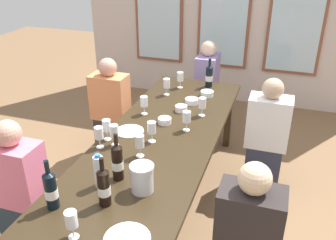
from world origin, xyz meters
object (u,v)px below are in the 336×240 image
Objects in this scene: tasting_bowl_0 at (207,94)px; wine_glass_1 at (99,134)px; tasting_bowl_1 at (181,108)px; wine_glass_7 at (140,142)px; seated_person_1 at (266,138)px; wine_bottle_1 at (117,162)px; wine_glass_4 at (144,102)px; white_plate_0 at (130,131)px; seated_person_2 at (20,192)px; wine_glass_2 at (202,104)px; wine_glass_11 at (180,77)px; seated_person_0 at (111,111)px; dining_table at (158,145)px; wine_glass_6 at (114,132)px; wine_glass_5 at (187,117)px; wine_bottle_2 at (209,76)px; wine_glass_0 at (107,126)px; tasting_bowl_2 at (165,121)px; wine_bottle_0 at (104,187)px; tasting_bowl_3 at (192,101)px; wine_bottle_3 at (51,190)px; wine_glass_10 at (71,221)px; seated_person_4 at (207,87)px; water_bottle at (99,171)px; white_plate_1 at (127,239)px; wine_glass_8 at (152,129)px; wine_glass_9 at (167,84)px.

tasting_bowl_0 is 1.38m from wine_glass_1.
tasting_bowl_1 is 0.65× the size of wine_glass_7.
tasting_bowl_0 is at bearing 154.79° from seated_person_1.
wine_glass_4 is (-0.21, 0.99, -0.02)m from wine_bottle_1.
seated_person_2 is at bearing -126.38° from white_plate_0.
wine_bottle_1 is at bearing -105.11° from wine_glass_2.
wine_glass_11 reaches higher than tasting_bowl_1.
seated_person_0 reaches higher than wine_glass_4.
wine_glass_1 is at bearing -127.60° from wine_glass_2.
wine_glass_7 is at bearing -85.33° from wine_glass_11.
wine_glass_6 is at bearing -144.74° from dining_table.
white_plate_0 is at bearing 53.62° from seated_person_2.
dining_table is 0.63m from wine_bottle_1.
wine_glass_4 is 0.16× the size of seated_person_1.
wine_glass_1 is 1.00× the size of wine_glass_5.
dining_table is 16.40× the size of wine_glass_5.
wine_glass_0 is at bearing -110.15° from wine_bottle_2.
wine_glass_5 is (0.18, 0.21, 0.18)m from dining_table.
wine_glass_5 reaches higher than tasting_bowl_2.
dining_table is 0.60m from wine_glass_2.
wine_bottle_0 is 2.51× the size of tasting_bowl_0.
tasting_bowl_3 is (-0.10, -0.23, -0.00)m from tasting_bowl_0.
wine_glass_0 is (-0.07, 0.84, -0.01)m from wine_bottle_3.
seated_person_0 reaches higher than wine_bottle_2.
wine_bottle_2 is at bearing 85.32° from wine_glass_10.
tasting_bowl_0 is 0.12× the size of seated_person_4.
water_bottle is 0.52m from wine_glass_6.
white_plate_1 is at bearing -60.90° from seated_person_0.
seated_person_0 is (-0.99, 0.55, -0.34)m from wine_glass_5.
water_bottle is 1.29m from wine_glass_2.
wine_glass_8 is at bearing -61.54° from wine_glass_4.
wine_glass_0 is (-0.31, 0.45, -0.01)m from wine_bottle_1.
white_plate_1 is 1.48× the size of wine_glass_6.
wine_bottle_1 reaches higher than tasting_bowl_3.
wine_glass_10 is at bearing -91.32° from seated_person_4.
wine_glass_4 and wine_glass_7 have the same top height.
seated_person_0 is at bearing 111.26° from wine_glass_10.
wine_bottle_3 is at bearing -102.62° from tasting_bowl_3.
wine_glass_11 reaches higher than white_plate_1.
wine_bottle_2 reaches higher than wine_glass_0.
wine_glass_7 is (-0.27, -0.82, 0.00)m from wine_glass_2.
wine_glass_0 is 1.00× the size of wine_glass_4.
tasting_bowl_3 is at bearing 76.99° from tasting_bowl_2.
wine_bottle_0 is at bearing -101.00° from wine_glass_5.
tasting_bowl_1 is at bearing 77.50° from wine_bottle_3.
wine_glass_8 reaches higher than white_plate_1.
wine_bottle_1 is 1.50m from wine_glass_9.
dining_table is 16.40× the size of wine_glass_7.
tasting_bowl_1 is at bearing 86.87° from wine_glass_10.
tasting_bowl_1 is 1.55m from seated_person_2.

